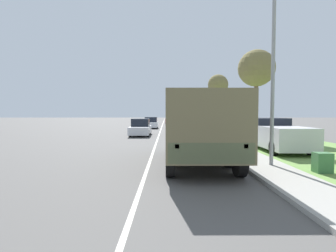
% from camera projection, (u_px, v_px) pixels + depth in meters
% --- Properties ---
extents(ground_plane, '(180.00, 180.00, 0.00)m').
position_uv_depth(ground_plane, '(161.00, 128.00, 37.84)').
color(ground_plane, '#565451').
extents(lane_centre_stripe, '(0.12, 120.00, 0.00)m').
position_uv_depth(lane_centre_stripe, '(161.00, 128.00, 37.84)').
color(lane_centre_stripe, silver).
rests_on(lane_centre_stripe, ground).
extents(sidewalk_right, '(1.80, 120.00, 0.12)m').
position_uv_depth(sidewalk_right, '(193.00, 127.00, 37.87)').
color(sidewalk_right, '#9E9B93').
rests_on(sidewalk_right, ground).
extents(grass_strip_right, '(7.00, 120.00, 0.02)m').
position_uv_depth(grass_strip_right, '(223.00, 128.00, 37.90)').
color(grass_strip_right, '#6B9347').
rests_on(grass_strip_right, ground).
extents(military_truck, '(2.59, 7.11, 2.81)m').
position_uv_depth(military_truck, '(197.00, 125.00, 10.71)').
color(military_truck, '#545B3D').
rests_on(military_truck, ground).
extents(car_nearest_ahead, '(1.79, 4.73, 1.59)m').
position_uv_depth(car_nearest_ahead, '(141.00, 128.00, 24.70)').
color(car_nearest_ahead, silver).
rests_on(car_nearest_ahead, ground).
extents(car_second_ahead, '(1.84, 4.17, 1.57)m').
position_uv_depth(car_second_ahead, '(151.00, 123.00, 36.56)').
color(car_second_ahead, silver).
rests_on(car_second_ahead, ground).
extents(car_third_ahead, '(1.90, 4.32, 1.68)m').
position_uv_depth(car_third_ahead, '(170.00, 120.00, 51.79)').
color(car_third_ahead, maroon).
rests_on(car_third_ahead, ground).
extents(pickup_truck, '(2.08, 5.04, 1.79)m').
position_uv_depth(pickup_truck, '(277.00, 135.00, 14.72)').
color(pickup_truck, silver).
rests_on(pickup_truck, grass_strip_right).
extents(lamp_post, '(1.69, 0.24, 6.96)m').
position_uv_depth(lamp_post, '(268.00, 56.00, 9.85)').
color(lamp_post, gray).
rests_on(lamp_post, sidewalk_right).
extents(tree_mid_right, '(3.05, 3.05, 7.38)m').
position_uv_depth(tree_mid_right, '(256.00, 69.00, 21.87)').
color(tree_mid_right, brown).
rests_on(tree_mid_right, grass_strip_right).
extents(tree_far_right, '(2.68, 2.68, 7.21)m').
position_uv_depth(tree_far_right, '(218.00, 85.00, 34.61)').
color(tree_far_right, brown).
rests_on(tree_far_right, grass_strip_right).
extents(utility_box, '(0.55, 0.45, 0.70)m').
position_uv_depth(utility_box, '(322.00, 163.00, 9.17)').
color(utility_box, '#3D7042').
rests_on(utility_box, grass_strip_right).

